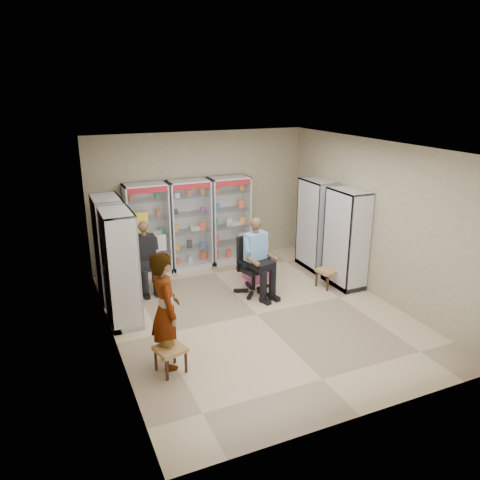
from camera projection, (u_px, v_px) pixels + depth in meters
name	position (u px, v px, depth m)	size (l,w,h in m)	color
floor	(257.00, 314.00, 8.46)	(6.00, 6.00, 0.00)	tan
room_shell	(258.00, 209.00, 7.84)	(5.02, 6.02, 3.01)	tan
cabinet_back_left	(148.00, 230.00, 10.02)	(0.90, 0.50, 2.00)	#BABCC2
cabinet_back_mid	(190.00, 225.00, 10.38)	(0.90, 0.50, 2.00)	#B6B8BD
cabinet_back_right	(229.00, 220.00, 10.75)	(0.90, 0.50, 2.00)	silver
cabinet_right_far	(316.00, 225.00, 10.39)	(0.50, 0.90, 2.00)	#9E9FA4
cabinet_right_near	(346.00, 239.00, 9.43)	(0.50, 0.90, 2.00)	silver
cabinet_left_far	(110.00, 249.00, 8.86)	(0.50, 0.90, 2.00)	#AFB2B6
cabinet_left_near	(121.00, 268.00, 7.90)	(0.50, 0.90, 2.00)	#B5B8BD
wooden_chair	(145.00, 266.00, 9.46)	(0.42, 0.42, 0.94)	#311D13
seated_customer	(145.00, 257.00, 9.35)	(0.44, 0.60, 1.34)	black
office_chair	(254.00, 265.00, 9.18)	(0.63, 0.63, 1.16)	black
seated_shopkeeper	(255.00, 259.00, 9.09)	(0.48, 0.67, 1.47)	#6098BF
pink_trunk	(259.00, 268.00, 9.93)	(0.54, 0.52, 0.52)	#B74986
tea_glass	(259.00, 253.00, 9.89)	(0.07, 0.07, 0.10)	#5E1C08
woven_stool_a	(327.00, 278.00, 9.57)	(0.38, 0.38, 0.38)	olive
woven_stool_b	(171.00, 359.00, 6.72)	(0.39, 0.39, 0.39)	olive
standing_man	(166.00, 310.00, 6.69)	(0.64, 0.42, 1.76)	gray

